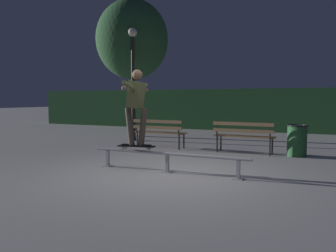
% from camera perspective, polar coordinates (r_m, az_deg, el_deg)
% --- Properties ---
extents(ground_plane, '(90.00, 90.00, 0.00)m').
position_cam_1_polar(ground_plane, '(6.60, -0.58, -8.07)').
color(ground_plane, '#ADAAA8').
extents(hedge_backdrop, '(24.00, 1.20, 1.92)m').
position_cam_1_polar(hedge_backdrop, '(15.96, 14.71, 2.69)').
color(hedge_backdrop, '#234C28').
rests_on(hedge_backdrop, ground).
extents(grind_rail, '(3.33, 0.18, 0.40)m').
position_cam_1_polar(grind_rail, '(6.65, -0.12, -5.31)').
color(grind_rail, '#9E9EA3').
rests_on(grind_rail, ground).
extents(skateboard, '(0.80, 0.33, 0.09)m').
position_cam_1_polar(skateboard, '(6.95, -5.40, -3.47)').
color(skateboard, black).
rests_on(skateboard, grind_rail).
extents(skateboarder, '(0.63, 1.39, 1.56)m').
position_cam_1_polar(skateboarder, '(6.88, -5.43, 4.27)').
color(skateboarder, black).
rests_on(skateboarder, skateboard).
extents(park_bench_leftmost, '(1.62, 0.49, 0.88)m').
position_cam_1_polar(park_bench_leftmost, '(9.90, -1.57, -0.69)').
color(park_bench_leftmost, '#282623').
rests_on(park_bench_leftmost, ground).
extents(park_bench_left_center, '(1.62, 0.49, 0.88)m').
position_cam_1_polar(park_bench_left_center, '(9.09, 12.75, -1.27)').
color(park_bench_left_center, '#282623').
rests_on(park_bench_left_center, ground).
extents(tree_far_left, '(2.77, 2.77, 5.26)m').
position_cam_1_polar(tree_far_left, '(13.38, -6.13, 14.38)').
color(tree_far_left, '#3D2D23').
rests_on(tree_far_left, ground).
extents(lamp_post_left, '(0.32, 0.32, 3.90)m').
position_cam_1_polar(lamp_post_left, '(11.83, -6.02, 9.57)').
color(lamp_post_left, '#282623').
rests_on(lamp_post_left, ground).
extents(trash_can, '(0.52, 0.52, 0.80)m').
position_cam_1_polar(trash_can, '(9.12, 21.11, -2.24)').
color(trash_can, '#23562D').
rests_on(trash_can, ground).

